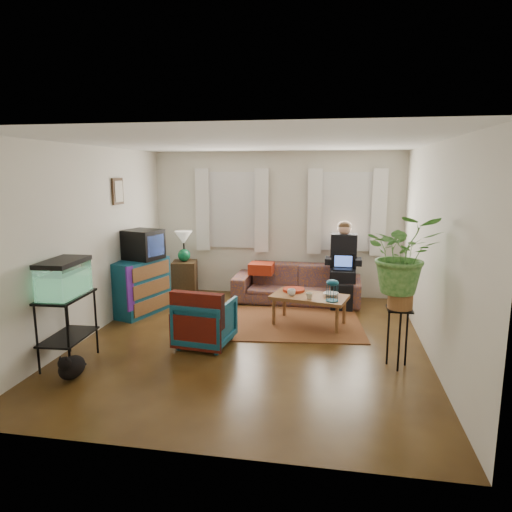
% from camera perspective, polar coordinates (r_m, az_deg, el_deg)
% --- Properties ---
extents(floor, '(4.50, 5.00, 0.01)m').
position_cam_1_polar(floor, '(6.22, -0.65, -10.69)').
color(floor, '#4F2B14').
rests_on(floor, ground).
extents(ceiling, '(4.50, 5.00, 0.01)m').
position_cam_1_polar(ceiling, '(5.81, -0.70, 13.97)').
color(ceiling, white).
rests_on(ceiling, wall_back).
extents(wall_back, '(4.50, 0.01, 2.60)m').
position_cam_1_polar(wall_back, '(8.32, 2.51, 3.97)').
color(wall_back, silver).
rests_on(wall_back, floor).
extents(wall_front, '(4.50, 0.01, 2.60)m').
position_cam_1_polar(wall_front, '(3.50, -8.27, -5.38)').
color(wall_front, silver).
rests_on(wall_front, floor).
extents(wall_left, '(0.01, 5.00, 2.60)m').
position_cam_1_polar(wall_left, '(6.66, -20.07, 1.68)').
color(wall_left, silver).
rests_on(wall_left, floor).
extents(wall_right, '(0.01, 5.00, 2.60)m').
position_cam_1_polar(wall_right, '(5.90, 21.36, 0.51)').
color(wall_right, silver).
rests_on(wall_right, floor).
extents(window_left, '(1.08, 0.04, 1.38)m').
position_cam_1_polar(window_left, '(8.42, -2.93, 5.76)').
color(window_left, white).
rests_on(window_left, wall_back).
extents(window_right, '(1.08, 0.04, 1.38)m').
position_cam_1_polar(window_right, '(8.21, 11.23, 5.45)').
color(window_right, white).
rests_on(window_right, wall_back).
extents(curtains_left, '(1.36, 0.06, 1.50)m').
position_cam_1_polar(curtains_left, '(8.34, -3.05, 5.71)').
color(curtains_left, white).
rests_on(curtains_left, wall_back).
extents(curtains_right, '(1.36, 0.06, 1.50)m').
position_cam_1_polar(curtains_right, '(8.13, 11.24, 5.40)').
color(curtains_right, white).
rests_on(curtains_right, wall_back).
extents(picture_frame, '(0.04, 0.32, 0.40)m').
position_cam_1_polar(picture_frame, '(7.33, -16.83, 7.74)').
color(picture_frame, '#3D2616').
rests_on(picture_frame, wall_left).
extents(area_rug, '(2.16, 1.81, 0.01)m').
position_cam_1_polar(area_rug, '(6.94, 4.71, -8.35)').
color(area_rug, brown).
rests_on(area_rug, floor).
extents(sofa, '(2.20, 0.91, 0.85)m').
position_cam_1_polar(sofa, '(7.99, 5.12, -2.71)').
color(sofa, brown).
rests_on(sofa, floor).
extents(seated_person, '(0.56, 0.68, 1.30)m').
position_cam_1_polar(seated_person, '(7.90, 10.83, -1.35)').
color(seated_person, black).
rests_on(seated_person, sofa).
extents(side_table, '(0.49, 0.49, 0.62)m').
position_cam_1_polar(side_table, '(8.54, -8.90, -2.71)').
color(side_table, '#382515').
rests_on(side_table, floor).
extents(table_lamp, '(0.37, 0.37, 0.57)m').
position_cam_1_polar(table_lamp, '(8.43, -9.01, 1.11)').
color(table_lamp, white).
rests_on(table_lamp, side_table).
extents(dresser, '(0.75, 1.07, 0.87)m').
position_cam_1_polar(dresser, '(7.54, -14.34, -3.71)').
color(dresser, navy).
rests_on(dresser, floor).
extents(crt_tv, '(0.65, 0.62, 0.47)m').
position_cam_1_polar(crt_tv, '(7.47, -13.97, 1.42)').
color(crt_tv, black).
rests_on(crt_tv, dresser).
extents(aquarium_stand, '(0.45, 0.76, 0.83)m').
position_cam_1_polar(aquarium_stand, '(5.88, -22.44, -8.51)').
color(aquarium_stand, black).
rests_on(aquarium_stand, floor).
extents(aquarium, '(0.40, 0.69, 0.44)m').
position_cam_1_polar(aquarium, '(5.71, -22.89, -2.48)').
color(aquarium, '#7FD899').
rests_on(aquarium, aquarium_stand).
extents(black_cat, '(0.28, 0.40, 0.32)m').
position_cam_1_polar(black_cat, '(5.53, -22.04, -12.51)').
color(black_cat, black).
rests_on(black_cat, floor).
extents(armchair, '(0.74, 0.70, 0.69)m').
position_cam_1_polar(armchair, '(6.05, -6.36, -7.90)').
color(armchair, '#11596A').
rests_on(armchair, floor).
extents(serape_throw, '(0.71, 0.24, 0.57)m').
position_cam_1_polar(serape_throw, '(5.78, -7.43, -7.33)').
color(serape_throw, '#9E0A0A').
rests_on(serape_throw, armchair).
extents(coffee_table, '(1.19, 0.83, 0.45)m').
position_cam_1_polar(coffee_table, '(6.85, 6.66, -6.74)').
color(coffee_table, brown).
rests_on(coffee_table, floor).
extents(cup_a, '(0.15, 0.15, 0.10)m').
position_cam_1_polar(cup_a, '(6.76, 4.45, -4.54)').
color(cup_a, white).
rests_on(cup_a, coffee_table).
extents(cup_b, '(0.12, 0.12, 0.09)m').
position_cam_1_polar(cup_b, '(6.60, 6.67, -4.97)').
color(cup_b, beige).
rests_on(cup_b, coffee_table).
extents(bowl, '(0.26, 0.26, 0.05)m').
position_cam_1_polar(bowl, '(6.80, 9.34, -4.75)').
color(bowl, white).
rests_on(bowl, coffee_table).
extents(snack_tray, '(0.40, 0.40, 0.04)m').
position_cam_1_polar(snack_tray, '(7.00, 4.73, -4.24)').
color(snack_tray, '#B21414').
rests_on(snack_tray, coffee_table).
extents(birdcage, '(0.21, 0.21, 0.32)m').
position_cam_1_polar(birdcage, '(6.51, 9.51, -4.24)').
color(birdcage, '#115B6B').
rests_on(birdcage, coffee_table).
extents(plant_stand, '(0.30, 0.30, 0.71)m').
position_cam_1_polar(plant_stand, '(5.60, 17.32, -9.74)').
color(plant_stand, black).
rests_on(plant_stand, floor).
extents(potted_plant, '(0.81, 0.70, 0.90)m').
position_cam_1_polar(potted_plant, '(5.38, 17.81, -1.24)').
color(potted_plant, '#599947').
rests_on(potted_plant, plant_stand).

